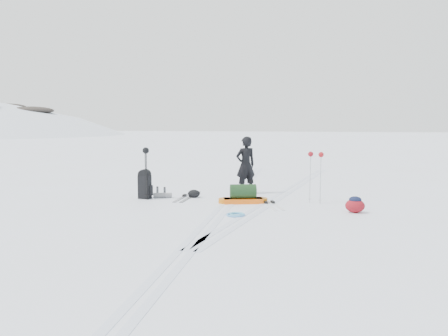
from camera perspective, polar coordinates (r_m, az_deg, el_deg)
The scene contains 13 objects.
ground at distance 12.42m, azimuth 0.76°, elevation -4.36°, with size 200.00×200.00×0.00m, color white.
ski_tracks at distance 13.15m, azimuth 4.23°, elevation -3.78°, with size 3.38×17.97×0.01m.
skier at distance 13.66m, azimuth 2.84°, elevation 0.38°, with size 0.65×0.43×1.79m, color black.
pulk_sled at distance 12.13m, azimuth 2.51°, elevation -3.65°, with size 1.42×0.80×0.52m.
expedition_rucksack at distance 12.99m, azimuth -10.02°, elevation -2.20°, with size 0.89×0.55×0.87m.
ski_poles_black at distance 12.74m, azimuth -10.18°, elevation 1.44°, with size 0.19×0.19×1.52m.
ski_poles_silver at distance 12.20m, azimuth 11.89°, elevation 1.00°, with size 0.43×0.27×1.43m.
touring_skis_grey at distance 13.18m, azimuth -4.79°, elevation -3.71°, with size 0.36×2.00×0.07m.
touring_skis_white at distance 12.10m, azimuth 5.91°, elevation -4.58°, with size 1.08×1.99×0.07m.
rope_coil at distance 10.52m, azimuth 1.59°, elevation -6.09°, with size 0.46×0.46×0.05m.
small_daypack at distance 11.31m, azimuth 16.74°, elevation -4.62°, with size 0.58×0.51×0.41m.
thermos_pair at distance 13.44m, azimuth -8.24°, elevation -3.04°, with size 0.30×0.17×0.29m.
stuff_sack at distance 13.05m, azimuth -3.94°, elevation -3.35°, with size 0.40×0.31×0.23m.
Camera 1 is at (2.75, -11.91, 2.21)m, focal length 35.00 mm.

